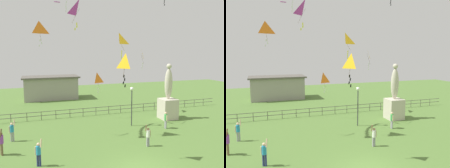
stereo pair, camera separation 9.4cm
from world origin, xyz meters
TOP-DOWN VIEW (x-y plane):
  - statue_monument at (8.01, 9.87)m, footprint 1.75×1.75m
  - lamppost at (3.08, 8.78)m, footprint 0.36×0.36m
  - person_0 at (-6.19, 2.84)m, footprint 0.48×0.40m
  - person_1 at (-8.69, 5.51)m, footprint 0.32×0.55m
  - person_2 at (-8.13, 8.16)m, footprint 0.50×0.30m
  - person_5 at (2.16, 3.47)m, footprint 0.48×0.28m
  - person_6 at (5.91, 6.91)m, footprint 0.31×0.50m
  - kite_3 at (2.17, 10.09)m, footprint 1.39×1.26m
  - kite_4 at (0.54, 12.70)m, footprint 1.02×0.82m
  - kite_5 at (-5.60, 8.69)m, footprint 1.15×0.74m
  - kite_6 at (-0.46, 1.91)m, footprint 0.72×0.80m
  - kite_7 at (-2.43, 7.14)m, footprint 1.23×1.23m
  - kite_8 at (6.37, 13.60)m, footprint 0.80×1.07m
  - waterfront_railing at (-0.24, 14.00)m, footprint 36.04×0.06m
  - pavilion_building at (-3.42, 26.00)m, footprint 8.72×4.45m

SIDE VIEW (x-z plane):
  - waterfront_railing at x=-0.24m, z-range 0.15..1.10m
  - person_5 at x=2.16m, z-range 0.00..1.80m
  - person_0 at x=-6.19m, z-range 0.00..1.90m
  - person_6 at x=5.91m, z-range 0.12..1.79m
  - person_2 at x=-8.13m, z-range 0.00..1.91m
  - person_1 at x=-8.69m, z-range 0.00..2.05m
  - pavilion_building at x=-3.42m, z-range 0.03..3.69m
  - statue_monument at x=8.01m, z-range -1.18..5.03m
  - lamppost at x=3.08m, z-range 0.95..4.94m
  - kite_4 at x=0.54m, z-range 3.44..5.69m
  - kite_6 at x=-0.46m, z-range 5.66..7.92m
  - kite_8 at x=6.37m, z-range 5.91..8.56m
  - kite_3 at x=2.17m, z-range 7.28..10.05m
  - kite_5 at x=-5.60m, z-range 8.40..10.55m
  - kite_7 at x=-2.43m, z-range 9.81..12.19m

